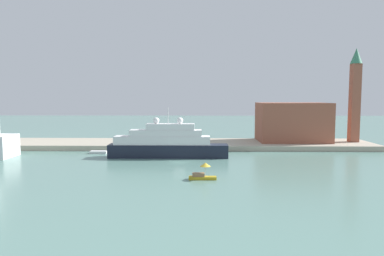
# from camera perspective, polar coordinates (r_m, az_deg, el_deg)

# --- Properties ---
(ground) EXTENTS (400.00, 400.00, 0.00)m
(ground) POSITION_cam_1_polar(r_m,az_deg,el_deg) (79.39, -2.10, -5.62)
(ground) COLOR slate
(quay_dock) EXTENTS (110.00, 18.13, 1.47)m
(quay_dock) POSITION_cam_1_polar(r_m,az_deg,el_deg) (104.00, -1.33, -2.66)
(quay_dock) COLOR #ADA38E
(quay_dock) RESTS_ON ground
(large_yacht) EXTENTS (29.08, 4.29, 12.21)m
(large_yacht) POSITION_cam_1_polar(r_m,az_deg,el_deg) (85.56, -4.17, -2.58)
(large_yacht) COLOR black
(large_yacht) RESTS_ON ground
(small_motorboat) EXTENTS (4.95, 1.90, 3.04)m
(small_motorboat) POSITION_cam_1_polar(r_m,az_deg,el_deg) (63.07, 1.75, -7.35)
(small_motorboat) COLOR #B7991E
(small_motorboat) RESTS_ON ground
(work_barge) EXTENTS (4.38, 1.93, 0.67)m
(work_barge) POSITION_cam_1_polar(r_m,az_deg,el_deg) (94.84, -14.99, -3.83)
(work_barge) COLOR silver
(work_barge) RESTS_ON ground
(harbor_building) EXTENTS (20.45, 13.45, 11.55)m
(harbor_building) POSITION_cam_1_polar(r_m,az_deg,el_deg) (109.27, 16.08, 0.95)
(harbor_building) COLOR #93513D
(harbor_building) RESTS_ON quay_dock
(bell_tower) EXTENTS (3.36, 3.36, 27.46)m
(bell_tower) POSITION_cam_1_polar(r_m,az_deg,el_deg) (113.50, 25.07, 5.43)
(bell_tower) COLOR #93513D
(bell_tower) RESTS_ON quay_dock
(parked_car) EXTENTS (4.05, 1.84, 1.35)m
(parked_car) POSITION_cam_1_polar(r_m,az_deg,el_deg) (102.71, -11.28, -2.12)
(parked_car) COLOR #B21E1E
(parked_car) RESTS_ON quay_dock
(person_figure) EXTENTS (0.36, 0.36, 1.59)m
(person_figure) POSITION_cam_1_polar(r_m,az_deg,el_deg) (102.13, -9.37, -2.04)
(person_figure) COLOR maroon
(person_figure) RESTS_ON quay_dock
(mooring_bollard) EXTENTS (0.37, 0.37, 0.88)m
(mooring_bollard) POSITION_cam_1_polar(r_m,az_deg,el_deg) (96.55, 2.42, -2.56)
(mooring_bollard) COLOR black
(mooring_bollard) RESTS_ON quay_dock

